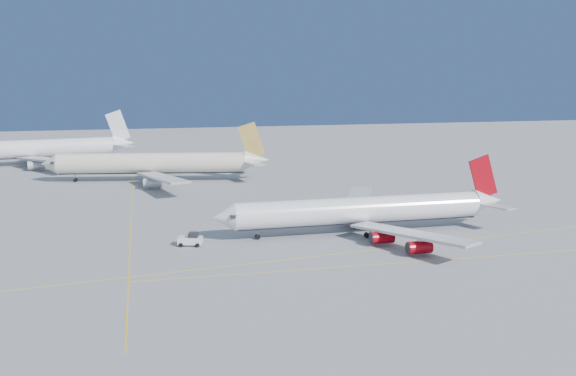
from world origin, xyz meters
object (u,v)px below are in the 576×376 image
at_px(airliner_virgin, 366,211).
at_px(pushback_tug, 191,240).
at_px(airliner_etihad, 157,163).
at_px(airliner_third, 34,149).

bearing_deg(airliner_virgin, pushback_tug, -177.70).
distance_m(airliner_virgin, pushback_tug, 35.04).
distance_m(airliner_virgin, airliner_etihad, 80.70).
xyz_separation_m(airliner_third, pushback_tug, (43.84, -114.48, -4.36)).
xyz_separation_m(airliner_virgin, airliner_etihad, (-38.78, 70.76, 0.72)).
bearing_deg(pushback_tug, airliner_virgin, 18.47).
distance_m(airliner_etihad, airliner_third, 57.84).
bearing_deg(airliner_etihad, airliner_third, 142.94).
xyz_separation_m(airliner_virgin, pushback_tug, (-34.83, -1.84, -3.38)).
height_order(airliner_third, pushback_tug, airliner_third).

